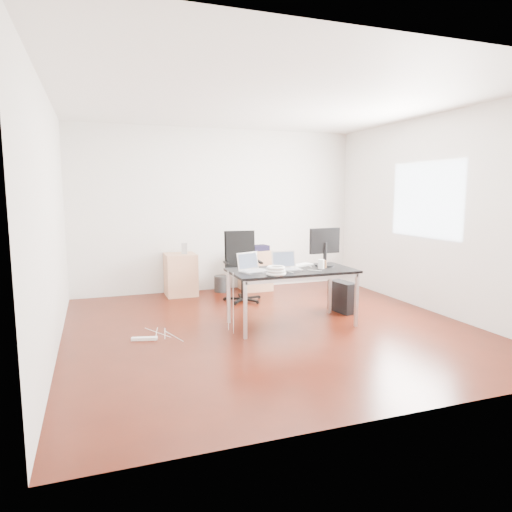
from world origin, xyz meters
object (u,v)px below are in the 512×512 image
object	(u,v)px
desk	(292,274)
office_chair	(242,263)
filing_cabinet_left	(181,274)
pc_tower	(342,297)
filing_cabinet_right	(255,270)

from	to	relation	value
desk	office_chair	world-z (taller)	office_chair
filing_cabinet_left	desk	bearing A→B (deg)	-64.67
pc_tower	filing_cabinet_right	bearing A→B (deg)	101.60
office_chair	filing_cabinet_left	distance (m)	1.12
desk	filing_cabinet_left	bearing A→B (deg)	115.33
desk	filing_cabinet_right	size ratio (longest dim) A/B	2.29
desk	filing_cabinet_left	world-z (taller)	desk
desk	filing_cabinet_left	size ratio (longest dim) A/B	2.29
filing_cabinet_left	office_chair	bearing A→B (deg)	-37.94
desk	office_chair	bearing A→B (deg)	96.86
office_chair	pc_tower	xyz separation A→B (m)	(1.14, -1.18, -0.39)
filing_cabinet_right	pc_tower	xyz separation A→B (m)	(0.68, -1.85, -0.13)
office_chair	filing_cabinet_right	size ratio (longest dim) A/B	1.54
desk	filing_cabinet_right	bearing A→B (deg)	82.78
desk	office_chair	size ratio (longest dim) A/B	1.48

